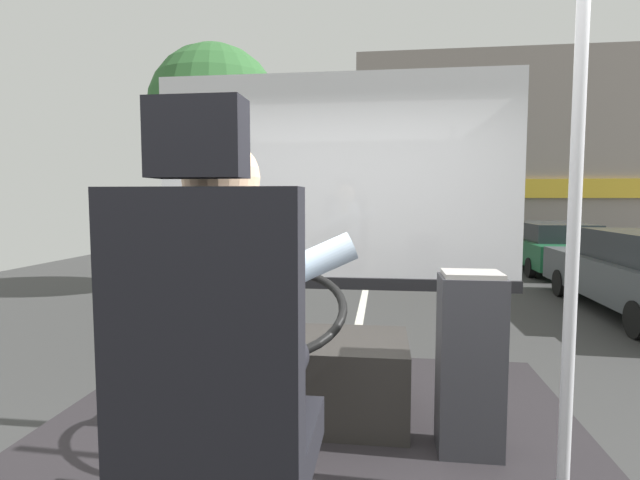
# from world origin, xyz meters

# --- Properties ---
(ground) EXTENTS (18.00, 44.00, 0.06)m
(ground) POSITION_xyz_m (0.00, 8.80, -0.02)
(ground) COLOR #353535
(driver_seat) EXTENTS (0.48, 0.48, 1.32)m
(driver_seat) POSITION_xyz_m (-0.09, -0.57, 1.25)
(driver_seat) COLOR black
(driver_seat) RESTS_ON bus_floor
(bus_driver) EXTENTS (0.71, 0.58, 0.79)m
(bus_driver) POSITION_xyz_m (-0.09, -0.45, 1.43)
(bus_driver) COLOR black
(bus_driver) RESTS_ON driver_seat
(steering_console) EXTENTS (1.10, 0.98, 0.78)m
(steering_console) POSITION_xyz_m (-0.09, 0.61, 0.91)
(steering_console) COLOR #282623
(steering_console) RESTS_ON bus_floor
(handrail_pole) EXTENTS (0.04, 0.04, 1.93)m
(handrail_pole) POSITION_xyz_m (0.99, 0.04, 1.66)
(handrail_pole) COLOR #B7B7BC
(handrail_pole) RESTS_ON bus_floor
(fare_box) EXTENTS (0.27, 0.22, 0.79)m
(fare_box) POSITION_xyz_m (0.71, 0.37, 1.08)
(fare_box) COLOR #333338
(fare_box) RESTS_ON bus_floor
(windshield_panel) EXTENTS (2.50, 0.08, 1.48)m
(windshield_panel) POSITION_xyz_m (0.00, 1.62, 1.73)
(windshield_panel) COLOR silver
(street_tree) EXTENTS (2.41, 2.41, 4.63)m
(street_tree) POSITION_xyz_m (-2.81, 7.24, 3.39)
(street_tree) COLOR #4C3828
(street_tree) RESTS_ON ground
(shop_building) EXTENTS (10.38, 4.74, 6.55)m
(shop_building) POSITION_xyz_m (4.59, 17.00, 3.27)
(shop_building) COLOR gray
(shop_building) RESTS_ON ground
(parked_car_green) EXTENTS (1.78, 4.32, 1.20)m
(parked_car_green) POSITION_xyz_m (4.48, 11.09, 0.62)
(parked_car_green) COLOR #195633
(parked_car_green) RESTS_ON ground
(parked_car_white) EXTENTS (1.89, 4.19, 1.24)m
(parked_car_white) POSITION_xyz_m (4.48, 17.45, 0.64)
(parked_car_white) COLOR silver
(parked_car_white) RESTS_ON ground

